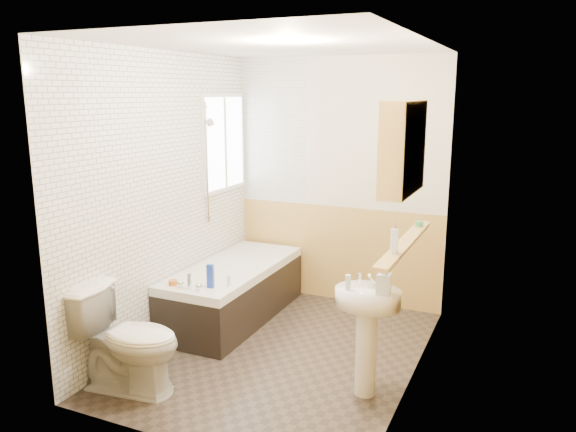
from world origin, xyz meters
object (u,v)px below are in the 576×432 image
at_px(bathtub, 234,290).
at_px(sink, 367,320).
at_px(toilet, 128,340).
at_px(medicine_cabinet, 403,148).
at_px(pine_shelf, 405,243).

distance_m(bathtub, sink, 1.81).
relative_size(toilet, medicine_cabinet, 1.16).
height_order(sink, pine_shelf, pine_shelf).
bearing_deg(bathtub, toilet, -91.15).
relative_size(toilet, pine_shelf, 0.58).
height_order(bathtub, toilet, toilet).
bearing_deg(bathtub, medicine_cabinet, -22.53).
xyz_separation_m(bathtub, pine_shelf, (1.77, -0.64, 0.83)).
bearing_deg(medicine_cabinet, sink, -143.65).
distance_m(toilet, medicine_cabinet, 2.39).
relative_size(bathtub, medicine_cabinet, 2.45).
xyz_separation_m(bathtub, toilet, (-0.03, -1.50, 0.11)).
height_order(toilet, medicine_cabinet, medicine_cabinet).
bearing_deg(sink, pine_shelf, 58.53).
distance_m(bathtub, medicine_cabinet, 2.42).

